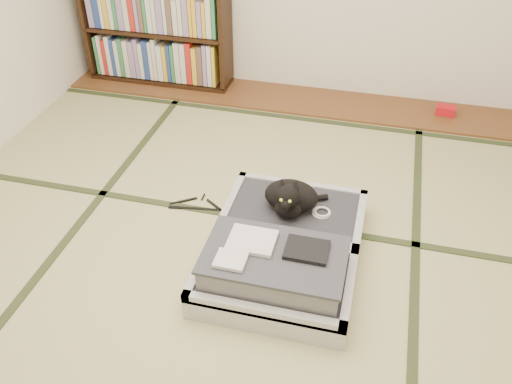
# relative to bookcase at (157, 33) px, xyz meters

# --- Properties ---
(floor) EXTENTS (4.50, 4.50, 0.00)m
(floor) POSITION_rel_bookcase_xyz_m (1.26, -2.07, -0.45)
(floor) COLOR tan
(floor) RESTS_ON ground
(wood_strip) EXTENTS (4.00, 0.50, 0.02)m
(wood_strip) POSITION_rel_bookcase_xyz_m (1.26, -0.07, -0.44)
(wood_strip) COLOR brown
(wood_strip) RESTS_ON ground
(red_item) EXTENTS (0.16, 0.11, 0.07)m
(red_item) POSITION_rel_bookcase_xyz_m (2.46, -0.04, -0.40)
(red_item) COLOR red
(red_item) RESTS_ON wood_strip
(room_shell) EXTENTS (4.50, 4.50, 4.50)m
(room_shell) POSITION_rel_bookcase_xyz_m (1.26, -2.07, 1.01)
(room_shell) COLOR white
(room_shell) RESTS_ON ground
(tatami_borders) EXTENTS (4.00, 4.50, 0.01)m
(tatami_borders) POSITION_rel_bookcase_xyz_m (1.26, -1.58, -0.45)
(tatami_borders) COLOR #2D381E
(tatami_borders) RESTS_ON ground
(bookcase) EXTENTS (1.26, 0.29, 0.92)m
(bookcase) POSITION_rel_bookcase_xyz_m (0.00, 0.00, 0.00)
(bookcase) COLOR black
(bookcase) RESTS_ON wood_strip
(suitcase) EXTENTS (0.81, 1.08, 0.32)m
(suitcase) POSITION_rel_bookcase_xyz_m (1.54, -2.03, -0.34)
(suitcase) COLOR silver
(suitcase) RESTS_ON floor
(cat) EXTENTS (0.36, 0.36, 0.29)m
(cat) POSITION_rel_bookcase_xyz_m (1.52, -1.74, -0.19)
(cat) COLOR black
(cat) RESTS_ON suitcase
(cable_coil) EXTENTS (0.11, 0.11, 0.03)m
(cable_coil) POSITION_rel_bookcase_xyz_m (1.70, -1.71, -0.28)
(cable_coil) COLOR white
(cable_coil) RESTS_ON suitcase
(hanger) EXTENTS (0.37, 0.19, 0.01)m
(hanger) POSITION_rel_bookcase_xyz_m (0.91, -1.64, -0.44)
(hanger) COLOR black
(hanger) RESTS_ON floor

